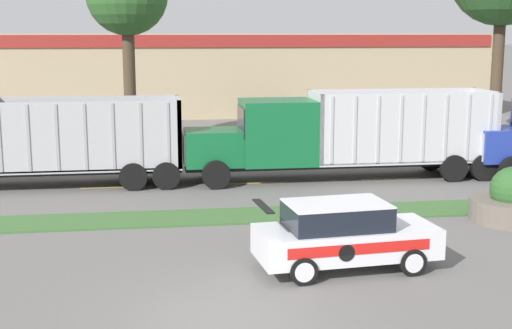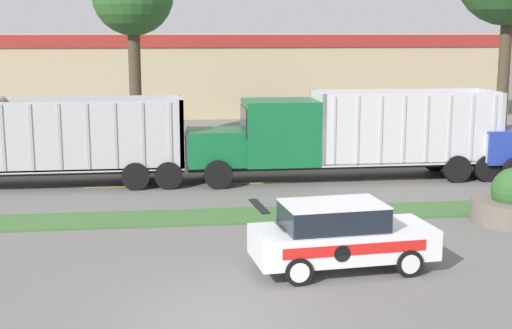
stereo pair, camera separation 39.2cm
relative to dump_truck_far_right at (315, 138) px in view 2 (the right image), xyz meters
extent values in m
plane|color=slate|center=(-4.76, -13.30, -1.65)|extent=(600.00, 600.00, 0.00)
cube|color=#3D6633|center=(-4.76, -5.30, -1.62)|extent=(120.00, 1.93, 0.06)
cube|color=yellow|center=(-7.68, -0.34, -1.64)|extent=(2.40, 0.14, 0.01)
cube|color=yellow|center=(-2.28, -0.34, -1.64)|extent=(2.40, 0.14, 0.01)
cube|color=yellow|center=(3.12, -0.34, -1.64)|extent=(2.40, 0.14, 0.01)
cube|color=black|center=(-10.94, 0.18, -1.05)|extent=(11.68, 1.29, 0.18)
cube|color=#ADADB2|center=(-8.55, 0.18, -0.90)|extent=(6.91, 2.35, 0.12)
cube|color=#ADADB2|center=(-5.18, 0.18, 0.37)|extent=(0.16, 2.35, 2.53)
cube|color=#ADADB2|center=(-8.55, -0.91, 0.37)|extent=(6.91, 0.16, 2.53)
cube|color=#ADADB2|center=(-8.55, 1.28, 0.37)|extent=(6.91, 0.16, 2.53)
cube|color=#99999E|center=(-11.51, -1.01, 0.37)|extent=(0.10, 0.04, 2.40)
cube|color=#99999E|center=(-10.53, -1.01, 0.37)|extent=(0.10, 0.04, 2.40)
cube|color=#99999E|center=(-9.54, -1.01, 0.37)|extent=(0.10, 0.04, 2.40)
cube|color=#99999E|center=(-8.55, -1.01, 0.37)|extent=(0.10, 0.04, 2.40)
cube|color=#99999E|center=(-7.57, -1.01, 0.37)|extent=(0.10, 0.04, 2.40)
cube|color=#99999E|center=(-6.58, -1.01, 0.37)|extent=(0.10, 0.04, 2.40)
cube|color=#99999E|center=(-5.60, -1.01, 0.37)|extent=(0.10, 0.04, 2.40)
cylinder|color=black|center=(-5.70, -0.97, -1.14)|extent=(1.02, 0.30, 1.02)
cylinder|color=black|center=(-5.70, 1.34, -1.14)|extent=(1.02, 0.30, 1.02)
cylinder|color=black|center=(-6.90, -0.97, -1.14)|extent=(1.02, 0.30, 1.02)
cylinder|color=black|center=(-6.90, 1.34, -1.14)|extent=(1.02, 0.30, 1.02)
cube|color=#23389E|center=(7.51, -0.51, -0.32)|extent=(2.07, 1.94, 1.29)
cube|color=#B7B7BC|center=(6.44, -0.51, -0.32)|extent=(0.06, 1.66, 1.10)
cylinder|color=black|center=(7.51, 0.65, -1.15)|extent=(1.00, 0.30, 1.00)
cube|color=black|center=(1.11, 0.00, -1.03)|extent=(12.16, 1.31, 0.18)
cube|color=#146033|center=(-3.87, 0.00, -0.27)|extent=(2.19, 1.96, 1.35)
cube|color=#B7B7BC|center=(-5.00, 0.00, -0.27)|extent=(0.06, 1.67, 1.15)
cube|color=#146033|center=(-1.38, 0.00, 0.29)|extent=(2.80, 2.39, 2.45)
cube|color=black|center=(-2.80, 0.00, 0.71)|extent=(0.04, 2.03, 1.10)
cylinder|color=silver|center=(0.12, -0.77, 0.98)|extent=(0.14, 0.14, 1.39)
cube|color=silver|center=(3.61, 0.00, -0.88)|extent=(7.17, 2.39, 0.12)
cube|color=silver|center=(0.10, 0.00, 0.46)|extent=(0.16, 2.39, 2.68)
cube|color=silver|center=(7.11, 0.00, 0.46)|extent=(0.16, 2.39, 2.68)
cube|color=silver|center=(3.61, -1.11, 0.46)|extent=(7.17, 0.16, 2.68)
cube|color=silver|center=(3.61, 1.12, 0.46)|extent=(7.17, 0.16, 2.68)
cube|color=#B2B2B7|center=(0.47, -1.21, 0.46)|extent=(0.10, 0.04, 2.54)
cube|color=#B2B2B7|center=(1.37, -1.21, 0.46)|extent=(0.10, 0.04, 2.54)
cube|color=#B2B2B7|center=(2.26, -1.21, 0.46)|extent=(0.10, 0.04, 2.54)
cube|color=#B2B2B7|center=(3.16, -1.21, 0.46)|extent=(0.10, 0.04, 2.54)
cube|color=#B2B2B7|center=(4.05, -1.21, 0.46)|extent=(0.10, 0.04, 2.54)
cube|color=#B2B2B7|center=(4.95, -1.21, 0.46)|extent=(0.10, 0.04, 2.54)
cube|color=#B2B2B7|center=(5.85, -1.21, 0.46)|extent=(0.10, 0.04, 2.54)
cube|color=#B2B2B7|center=(6.74, -1.21, 0.46)|extent=(0.10, 0.04, 2.54)
cylinder|color=black|center=(-3.87, -1.17, -1.12)|extent=(1.05, 0.30, 1.05)
cylinder|color=black|center=(-3.87, 1.18, -1.12)|extent=(1.05, 0.30, 1.05)
cylinder|color=black|center=(6.59, -1.17, -1.12)|extent=(1.05, 0.30, 1.05)
cylinder|color=black|center=(6.59, 1.18, -1.12)|extent=(1.05, 0.30, 1.05)
cylinder|color=black|center=(5.35, -1.17, -1.12)|extent=(1.05, 0.30, 1.05)
cylinder|color=black|center=(5.35, 1.18, -1.12)|extent=(1.05, 0.30, 1.05)
cube|color=white|center=(-1.53, -10.64, -0.95)|extent=(4.54, 2.19, 0.73)
cube|color=black|center=(-1.80, -10.67, -0.29)|extent=(2.55, 1.79, 0.58)
cube|color=white|center=(-1.80, -10.67, 0.02)|extent=(2.55, 1.79, 0.04)
cube|color=black|center=(-3.62, -10.85, 0.06)|extent=(0.34, 1.43, 0.03)
cube|color=red|center=(-1.45, -11.54, -0.88)|extent=(3.49, 0.35, 0.26)
cylinder|color=black|center=(-1.77, -11.57, -0.95)|extent=(0.40, 0.05, 0.40)
cylinder|color=black|center=(-0.10, -11.35, -1.32)|extent=(0.68, 0.26, 0.66)
cylinder|color=silver|center=(-0.09, -11.46, -1.32)|extent=(0.46, 0.06, 0.46)
cylinder|color=black|center=(-0.26, -9.67, -1.32)|extent=(0.68, 0.26, 0.66)
cylinder|color=silver|center=(-0.27, -9.56, -1.32)|extent=(0.46, 0.06, 0.46)
cylinder|color=black|center=(-2.80, -11.62, -1.32)|extent=(0.68, 0.26, 0.66)
cylinder|color=silver|center=(-2.79, -11.72, -1.32)|extent=(0.46, 0.06, 0.46)
cylinder|color=black|center=(-2.97, -9.93, -1.32)|extent=(0.68, 0.26, 0.66)
cylinder|color=silver|center=(-2.98, -9.83, -1.32)|extent=(0.46, 0.06, 0.46)
cube|color=tan|center=(-0.99, 26.11, 1.15)|extent=(37.92, 12.00, 5.59)
cube|color=maroon|center=(-0.99, 20.06, 3.50)|extent=(36.02, 0.10, 0.80)
cylinder|color=#473828|center=(-7.26, 9.70, 1.58)|extent=(0.61, 0.61, 6.45)
cylinder|color=#473828|center=(11.35, 7.64, 1.96)|extent=(0.59, 0.59, 7.22)
camera|label=1|loc=(-6.11, -26.88, 4.07)|focal=50.00mm
camera|label=2|loc=(-5.72, -26.93, 4.07)|focal=50.00mm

